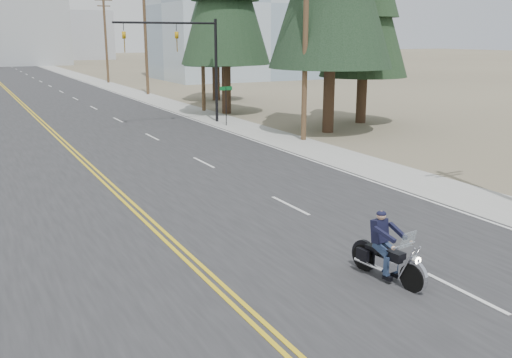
{
  "coord_description": "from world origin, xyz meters",
  "views": [
    {
      "loc": [
        -5.08,
        -4.64,
        5.89
      ],
      "look_at": [
        2.82,
        10.45,
        1.6
      ],
      "focal_mm": 40.0,
      "sensor_mm": 36.0,
      "label": 1
    }
  ],
  "objects": [
    {
      "name": "utility_pole_c",
      "position": [
        12.5,
        38.0,
        5.73
      ],
      "size": [
        2.2,
        0.3,
        11.0
      ],
      "color": "brown",
      "rests_on": "ground"
    },
    {
      "name": "traffic_mast_right",
      "position": [
        8.98,
        32.0,
        4.94
      ],
      "size": [
        7.1,
        0.26,
        7.0
      ],
      "color": "black",
      "rests_on": "ground"
    },
    {
      "name": "road",
      "position": [
        0.0,
        70.0,
        0.01
      ],
      "size": [
        20.0,
        200.0,
        0.01
      ],
      "primitive_type": "cube",
      "color": "#303033",
      "rests_on": "ground"
    },
    {
      "name": "haze_bldg_b",
      "position": [
        8.0,
        125.0,
        7.0
      ],
      "size": [
        18.0,
        14.0,
        14.0
      ],
      "primitive_type": "cube",
      "color": "#ADB2B7",
      "rests_on": "ground"
    },
    {
      "name": "sidewalk_right",
      "position": [
        11.5,
        70.0,
        0.01
      ],
      "size": [
        3.0,
        200.0,
        0.01
      ],
      "primitive_type": "cube",
      "color": "#A5A5A0",
      "rests_on": "ground"
    },
    {
      "name": "glass_building",
      "position": [
        32.0,
        70.0,
        10.0
      ],
      "size": [
        24.0,
        16.0,
        20.0
      ],
      "primitive_type": "cube",
      "color": "#9EB5CC",
      "rests_on": "ground"
    },
    {
      "name": "street_sign",
      "position": [
        10.8,
        30.0,
        1.8
      ],
      "size": [
        0.9,
        0.06,
        2.62
      ],
      "color": "black",
      "rests_on": "ground"
    },
    {
      "name": "utility_pole_b",
      "position": [
        12.5,
        23.0,
        5.98
      ],
      "size": [
        2.2,
        0.3,
        11.5
      ],
      "color": "brown",
      "rests_on": "ground"
    },
    {
      "name": "utility_pole_d",
      "position": [
        12.5,
        53.0,
        5.98
      ],
      "size": [
        2.2,
        0.3,
        11.5
      ],
      "color": "brown",
      "rests_on": "ground"
    },
    {
      "name": "haze_bldg_c",
      "position": [
        40.0,
        110.0,
        9.0
      ],
      "size": [
        16.0,
        12.0,
        18.0
      ],
      "primitive_type": "cube",
      "color": "#B7BCC6",
      "rests_on": "ground"
    },
    {
      "name": "haze_bldg_e",
      "position": [
        25.0,
        150.0,
        6.0
      ],
      "size": [
        14.0,
        14.0,
        12.0
      ],
      "primitive_type": "cube",
      "color": "#B7BCC6",
      "rests_on": "ground"
    },
    {
      "name": "motorcyclist",
      "position": [
        3.86,
        5.45,
        0.86
      ],
      "size": [
        1.22,
        2.31,
        1.73
      ],
      "primitive_type": null,
      "rotation": [
        0.0,
        0.0,
        3.27
      ],
      "color": "black",
      "rests_on": "ground"
    },
    {
      "name": "utility_pole_e",
      "position": [
        12.5,
        70.0,
        5.73
      ],
      "size": [
        2.2,
        0.3,
        11.0
      ],
      "color": "brown",
      "rests_on": "ground"
    }
  ]
}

